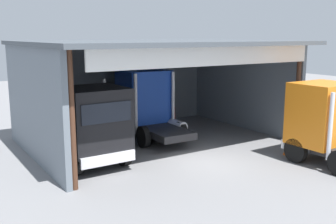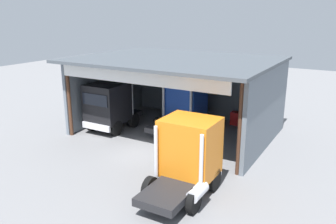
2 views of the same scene
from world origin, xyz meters
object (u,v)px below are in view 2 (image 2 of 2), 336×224
Objects in this scene: traffic_cone at (192,170)px; tool_cart at (237,118)px; truck_orange_center_bay at (188,155)px; oil_drum at (176,111)px; truck_black_left_bay at (109,105)px; truck_blue_center_right_bay at (184,103)px.

tool_cart is at bearing 95.20° from traffic_cone.
truck_orange_center_bay is 11.26m from tool_cart.
traffic_cone is (-0.57, 1.70, -1.59)m from truck_orange_center_bay.
oil_drum reaches higher than traffic_cone.
truck_orange_center_bay is (9.05, -5.18, -0.01)m from truck_black_left_bay.
truck_black_left_bay is 0.96× the size of truck_orange_center_bay.
truck_blue_center_right_bay is 7.85m from traffic_cone.
truck_orange_center_bay is at bearing -58.86° from truck_blue_center_right_bay.
oil_drum is at bearing 131.52° from truck_blue_center_right_bay.
traffic_cone is at bearing 156.90° from truck_black_left_bay.
oil_drum is at bearing -114.03° from truck_black_left_bay.
truck_blue_center_right_bay is 9.42m from truck_orange_center_bay.
truck_black_left_bay reaches higher than oil_drum.
truck_orange_center_bay is 2.39m from traffic_cone.
traffic_cone is at bearing 107.83° from truck_orange_center_bay.
oil_drum is (-2.08, 2.54, -1.50)m from truck_blue_center_right_bay.
truck_black_left_bay is 9.74m from tool_cart.
truck_black_left_bay is at bearing 149.58° from truck_orange_center_bay.
tool_cart reaches higher than oil_drum.
truck_black_left_bay is at bearing 157.67° from traffic_cone.
truck_black_left_bay is 4.98× the size of oil_drum.
oil_drum is at bearing -176.69° from tool_cart.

